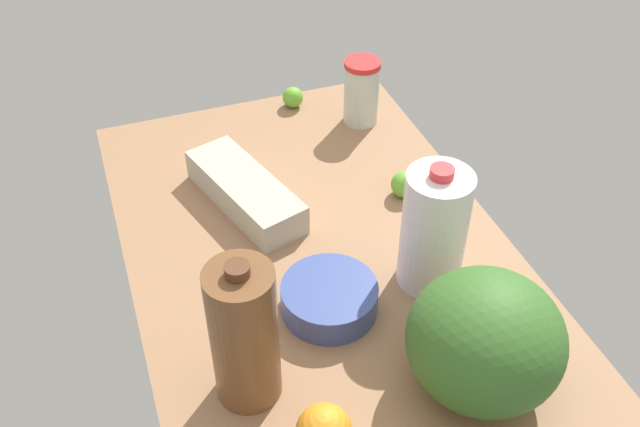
% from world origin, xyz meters
% --- Properties ---
extents(countertop, '(1.20, 0.76, 0.03)m').
position_xyz_m(countertop, '(0.00, 0.00, 0.01)').
color(countertop, '#9A6F4C').
rests_on(countertop, ground).
extents(chocolate_milk_jug, '(0.11, 0.11, 0.29)m').
position_xyz_m(chocolate_milk_jug, '(-0.27, 0.22, 0.17)').
color(chocolate_milk_jug, brown).
rests_on(chocolate_milk_jug, countertop).
extents(milk_jug, '(0.12, 0.12, 0.27)m').
position_xyz_m(milk_jug, '(-0.14, -0.17, 0.16)').
color(milk_jug, white).
rests_on(milk_jug, countertop).
extents(mixing_bowl, '(0.18, 0.18, 0.06)m').
position_xyz_m(mixing_bowl, '(-0.15, 0.04, 0.06)').
color(mixing_bowl, '#3B4E95').
rests_on(mixing_bowl, countertop).
extents(egg_carton, '(0.34, 0.20, 0.07)m').
position_xyz_m(egg_carton, '(0.19, 0.10, 0.07)').
color(egg_carton, '#BAB49F').
rests_on(egg_carton, countertop).
extents(watermelon, '(0.26, 0.26, 0.22)m').
position_xyz_m(watermelon, '(-0.39, -0.14, 0.14)').
color(watermelon, '#366626').
rests_on(watermelon, countertop).
extents(tumbler_cup, '(0.09, 0.09, 0.17)m').
position_xyz_m(tumbler_cup, '(0.42, -0.26, 0.11)').
color(tumbler_cup, silver).
rests_on(tumbler_cup, countertop).
extents(lime_loose, '(0.06, 0.06, 0.06)m').
position_xyz_m(lime_loose, '(0.11, -0.24, 0.06)').
color(lime_loose, '#5EA830').
rests_on(lime_loose, countertop).
extents(lime_far_back, '(0.05, 0.05, 0.05)m').
position_xyz_m(lime_far_back, '(0.54, -0.12, 0.06)').
color(lime_far_back, '#64AF2F').
rests_on(lime_far_back, countertop).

